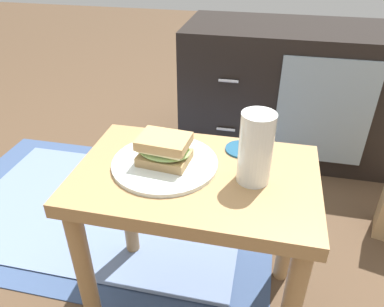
% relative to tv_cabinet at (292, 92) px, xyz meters
% --- Properties ---
extents(ground_plane, '(8.00, 8.00, 0.00)m').
position_rel_tv_cabinet_xyz_m(ground_plane, '(-0.25, -0.95, -0.29)').
color(ground_plane, '#4C3826').
extents(side_table, '(0.56, 0.36, 0.46)m').
position_rel_tv_cabinet_xyz_m(side_table, '(-0.25, -0.95, 0.08)').
color(side_table, '#A37A4C').
rests_on(side_table, ground).
extents(tv_cabinet, '(0.96, 0.46, 0.58)m').
position_rel_tv_cabinet_xyz_m(tv_cabinet, '(0.00, 0.00, 0.00)').
color(tv_cabinet, black).
rests_on(tv_cabinet, ground).
extents(area_rug, '(1.27, 0.82, 0.01)m').
position_rel_tv_cabinet_xyz_m(area_rug, '(-0.66, -0.63, -0.29)').
color(area_rug, '#384C72').
rests_on(area_rug, ground).
extents(plate, '(0.25, 0.25, 0.01)m').
position_rel_tv_cabinet_xyz_m(plate, '(-0.32, -0.93, 0.17)').
color(plate, silver).
rests_on(plate, side_table).
extents(sandwich_front, '(0.13, 0.11, 0.07)m').
position_rel_tv_cabinet_xyz_m(sandwich_front, '(-0.32, -0.93, 0.21)').
color(sandwich_front, tan).
rests_on(sandwich_front, plate).
extents(beer_glass, '(0.07, 0.07, 0.16)m').
position_rel_tv_cabinet_xyz_m(beer_glass, '(-0.12, -0.94, 0.25)').
color(beer_glass, silver).
rests_on(beer_glass, side_table).
extents(coaster, '(0.08, 0.08, 0.01)m').
position_rel_tv_cabinet_xyz_m(coaster, '(-0.15, -0.83, 0.17)').
color(coaster, navy).
rests_on(coaster, side_table).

